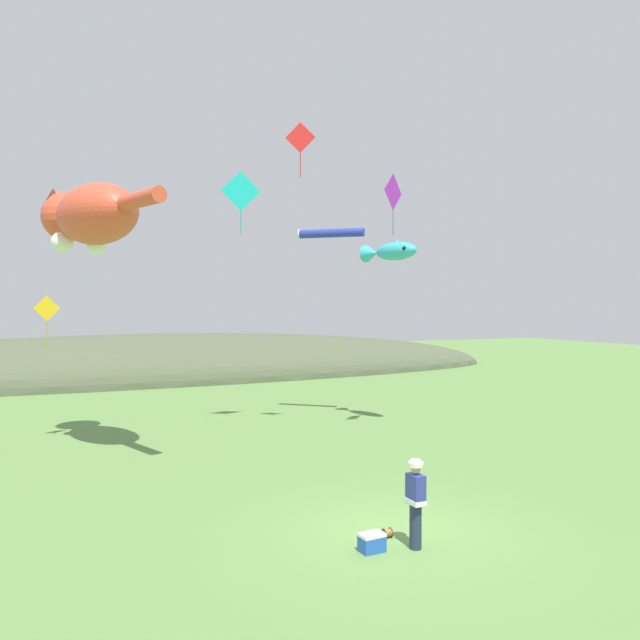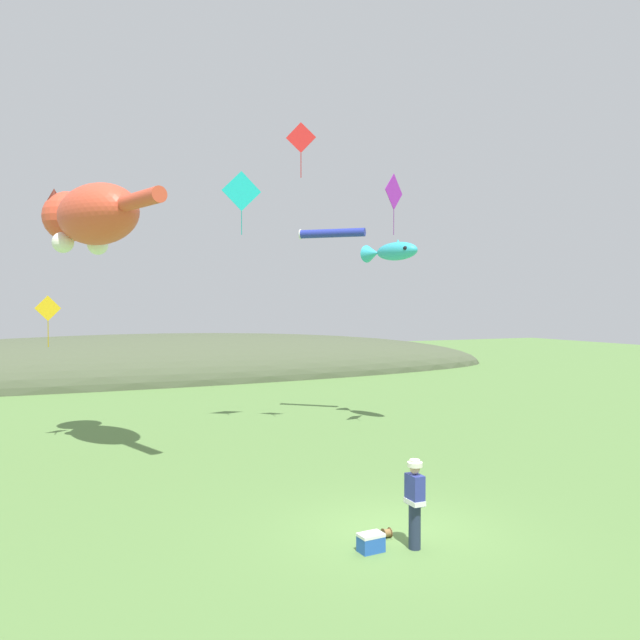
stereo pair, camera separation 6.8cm
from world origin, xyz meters
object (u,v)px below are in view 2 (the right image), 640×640
at_px(kite_diamond_teal, 241,191).
at_px(kite_tube_streamer, 331,233).
at_px(picnic_cooler, 371,542).
at_px(kite_fish_windsock, 391,252).
at_px(kite_giant_cat, 91,217).
at_px(kite_spool, 387,533).
at_px(kite_diamond_gold, 48,309).
at_px(festival_attendant, 415,501).
at_px(kite_diamond_red, 301,138).
at_px(kite_diamond_violet, 394,192).

bearing_deg(kite_diamond_teal, kite_tube_streamer, 12.58).
relative_size(picnic_cooler, kite_fish_windsock, 0.18).
bearing_deg(kite_giant_cat, kite_spool, -64.25).
distance_m(picnic_cooler, kite_fish_windsock, 14.49).
xyz_separation_m(kite_fish_windsock, kite_diamond_teal, (-5.69, 1.54, 2.20)).
height_order(picnic_cooler, kite_diamond_gold, kite_diamond_gold).
relative_size(kite_giant_cat, kite_diamond_gold, 4.03).
relative_size(festival_attendant, kite_diamond_gold, 0.99).
xyz_separation_m(kite_diamond_teal, kite_diamond_red, (1.65, -1.94, 1.73)).
bearing_deg(kite_fish_windsock, kite_giant_cat, -179.87).
relative_size(kite_fish_windsock, kite_diamond_teal, 1.16).
height_order(kite_giant_cat, kite_tube_streamer, kite_giant_cat).
bearing_deg(picnic_cooler, kite_diamond_red, 74.60).
bearing_deg(kite_diamond_red, kite_fish_windsock, 5.58).
height_order(kite_tube_streamer, kite_diamond_red, kite_diamond_red).
xyz_separation_m(kite_diamond_gold, kite_diamond_red, (8.43, -2.55, 6.19)).
bearing_deg(kite_giant_cat, kite_diamond_red, -2.95).
height_order(kite_spool, kite_diamond_violet, kite_diamond_violet).
relative_size(picnic_cooler, kite_diamond_red, 0.25).
height_order(kite_giant_cat, kite_diamond_red, kite_diamond_red).
relative_size(kite_giant_cat, kite_diamond_red, 3.59).
distance_m(kite_spool, kite_fish_windsock, 13.86).
bearing_deg(kite_diamond_violet, kite_spool, -121.88).
height_order(kite_giant_cat, kite_diamond_violet, kite_diamond_violet).
height_order(kite_diamond_teal, kite_diamond_gold, kite_diamond_teal).
bearing_deg(kite_diamond_gold, kite_tube_streamer, 1.75).
bearing_deg(kite_diamond_violet, kite_fish_windsock, 61.49).
height_order(picnic_cooler, kite_giant_cat, kite_giant_cat).
height_order(kite_spool, kite_diamond_gold, kite_diamond_gold).
relative_size(kite_spool, kite_fish_windsock, 0.07).
xyz_separation_m(kite_spool, picnic_cooler, (-0.65, -0.49, 0.08)).
bearing_deg(kite_diamond_violet, kite_diamond_red, 154.04).
bearing_deg(kite_diamond_teal, kite_diamond_violet, -36.13).
height_order(festival_attendant, kite_tube_streamer, kite_tube_streamer).
bearing_deg(festival_attendant, kite_giant_cat, 115.17).
relative_size(kite_giant_cat, kite_tube_streamer, 2.99).
bearing_deg(picnic_cooler, kite_giant_cat, 111.82).
xyz_separation_m(kite_spool, kite_diamond_red, (2.22, 9.90, 10.78)).
bearing_deg(picnic_cooler, kite_diamond_gold, 113.29).
bearing_deg(kite_fish_windsock, kite_diamond_red, -174.42).
bearing_deg(kite_tube_streamer, kite_diamond_red, -131.94).
distance_m(kite_diamond_teal, kite_diamond_red, 3.07).
bearing_deg(kite_giant_cat, kite_diamond_violet, -10.24).
bearing_deg(festival_attendant, kite_diamond_violet, 61.21).
xyz_separation_m(kite_fish_windsock, kite_diamond_violet, (-1.01, -1.87, 1.96)).
xyz_separation_m(kite_giant_cat, kite_diamond_teal, (5.53, 1.57, 1.48)).
height_order(kite_fish_windsock, kite_diamond_violet, kite_diamond_violet).
xyz_separation_m(kite_spool, kite_diamond_gold, (-6.22, 12.45, 4.58)).
height_order(kite_diamond_red, kite_diamond_violet, kite_diamond_red).
xyz_separation_m(kite_tube_streamer, kite_diamond_teal, (-4.24, -0.95, 1.29)).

